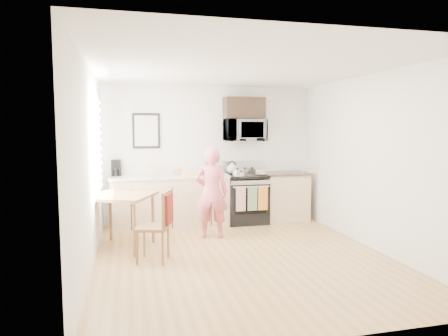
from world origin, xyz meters
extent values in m
plane|color=#A0783E|center=(0.00, 0.00, 0.00)|extent=(4.60, 4.60, 0.00)
cube|color=white|center=(0.00, 2.30, 1.30)|extent=(4.00, 0.04, 2.60)
cube|color=white|center=(0.00, -2.30, 1.30)|extent=(4.00, 0.04, 2.60)
cube|color=white|center=(-2.00, 0.00, 1.30)|extent=(0.04, 4.60, 2.60)
cube|color=white|center=(2.00, 0.00, 1.30)|extent=(0.04, 4.60, 2.60)
cube|color=white|center=(0.00, 0.00, 2.60)|extent=(4.00, 4.60, 0.04)
cube|color=white|center=(-1.98, 0.80, 1.55)|extent=(0.02, 1.40, 1.50)
cube|color=white|center=(-1.97, 0.80, 1.55)|extent=(0.01, 1.30, 1.40)
cube|color=tan|center=(-0.80, 2.00, 0.45)|extent=(2.10, 0.60, 0.90)
cube|color=beige|center=(-0.80, 2.00, 0.92)|extent=(2.14, 0.64, 0.04)
cube|color=tan|center=(1.43, 2.00, 0.45)|extent=(0.84, 0.60, 0.90)
cube|color=black|center=(1.43, 2.00, 0.92)|extent=(0.88, 0.64, 0.04)
cube|color=black|center=(0.63, 1.97, 0.39)|extent=(0.76, 0.65, 0.77)
cube|color=black|center=(0.63, 1.66, 0.45)|extent=(0.61, 0.02, 0.45)
cube|color=#A7A7AC|center=(0.63, 1.66, 0.78)|extent=(0.74, 0.02, 0.14)
cylinder|color=#A7A7AC|center=(0.63, 1.61, 0.74)|extent=(0.68, 0.02, 0.02)
cube|color=black|center=(0.63, 1.97, 0.90)|extent=(0.76, 0.65, 0.04)
cube|color=#A7A7AC|center=(0.63, 2.25, 1.04)|extent=(0.76, 0.08, 0.24)
cube|color=silver|center=(0.43, 1.61, 0.52)|extent=(0.18, 0.02, 0.44)
cube|color=#5C774F|center=(0.65, 1.61, 0.52)|extent=(0.18, 0.02, 0.44)
cube|color=#C4691D|center=(0.85, 1.61, 0.52)|extent=(0.18, 0.02, 0.44)
imported|color=#A7A7AC|center=(0.63, 2.08, 1.76)|extent=(0.76, 0.51, 0.42)
cube|color=black|center=(0.63, 2.12, 2.18)|extent=(0.76, 0.35, 0.40)
cube|color=black|center=(-1.20, 2.28, 1.75)|extent=(0.50, 0.03, 0.65)
cube|color=#B4B9AF|center=(-1.20, 2.26, 1.75)|extent=(0.42, 0.01, 0.56)
cube|color=#B40F15|center=(0.05, 2.28, 1.30)|extent=(0.20, 0.02, 0.20)
imported|color=#C7364C|center=(-0.22, 1.09, 0.75)|extent=(0.61, 0.48, 1.50)
cube|color=brown|center=(-1.65, 0.82, 0.79)|extent=(0.87, 0.87, 0.04)
cylinder|color=brown|center=(-2.12, 0.64, 0.39)|extent=(0.05, 0.05, 0.77)
cylinder|color=brown|center=(-1.47, 0.34, 0.39)|extent=(0.05, 0.05, 0.77)
cylinder|color=brown|center=(-1.83, 1.29, 0.39)|extent=(0.05, 0.05, 0.77)
cylinder|color=brown|center=(-1.18, 0.99, 0.39)|extent=(0.05, 0.05, 0.77)
cube|color=brown|center=(-1.23, 0.10, 0.46)|extent=(0.51, 0.51, 0.04)
cube|color=brown|center=(-1.05, 0.05, 0.72)|extent=(0.16, 0.40, 0.48)
cube|color=#570F0E|center=(-1.02, 0.04, 0.73)|extent=(0.17, 0.36, 0.40)
cylinder|color=brown|center=(-1.44, -0.01, 0.22)|extent=(0.03, 0.03, 0.44)
cylinder|color=brown|center=(-1.12, -0.11, 0.22)|extent=(0.03, 0.03, 0.44)
cylinder|color=brown|center=(-1.34, 0.32, 0.22)|extent=(0.03, 0.03, 0.44)
cylinder|color=brown|center=(-1.01, 0.21, 0.22)|extent=(0.03, 0.03, 0.44)
cube|color=brown|center=(-0.07, 2.12, 1.06)|extent=(0.12, 0.16, 0.24)
cylinder|color=#B40F15|center=(-0.01, 2.21, 1.01)|extent=(0.12, 0.12, 0.15)
imported|color=silver|center=(-0.62, 2.18, 0.97)|extent=(0.25, 0.25, 0.05)
cube|color=tan|center=(-1.18, 2.03, 1.06)|extent=(0.09, 0.09, 0.24)
cube|color=black|center=(-1.75, 2.21, 1.08)|extent=(0.17, 0.21, 0.29)
cylinder|color=black|center=(-1.75, 2.12, 1.01)|extent=(0.11, 0.11, 0.11)
cube|color=tan|center=(-0.47, 1.78, 1.00)|extent=(0.32, 0.19, 0.11)
cylinder|color=black|center=(0.91, 1.90, 0.93)|extent=(0.26, 0.26, 0.01)
cylinder|color=tan|center=(0.91, 1.90, 0.98)|extent=(0.21, 0.21, 0.07)
sphere|color=silver|center=(0.40, 2.15, 1.02)|extent=(0.20, 0.20, 0.20)
cone|color=silver|center=(0.40, 2.15, 1.13)|extent=(0.06, 0.06, 0.06)
torus|color=black|center=(0.40, 2.15, 1.08)|extent=(0.17, 0.02, 0.17)
cylinder|color=#A7A7AC|center=(0.42, 1.76, 0.98)|extent=(0.22, 0.22, 0.11)
cylinder|color=black|center=(0.42, 1.59, 1.03)|extent=(0.02, 0.20, 0.02)
camera|label=1|loc=(-1.51, -5.24, 1.79)|focal=32.00mm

